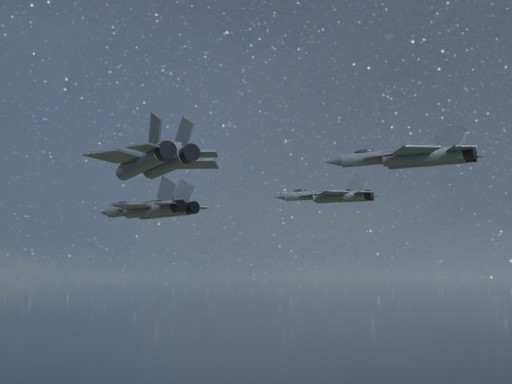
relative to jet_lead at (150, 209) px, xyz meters
The scene contains 4 objects.
jet_lead is the anchor object (origin of this frame).
jet_left 26.34m from the jet_lead, 54.92° to the left, with size 15.60×10.48×3.94m.
jet_right 22.11m from the jet_lead, 42.48° to the right, with size 19.20×12.66×4.91m.
jet_slot 35.01m from the jet_lead, ahead, with size 16.69×11.50×4.19m.
Camera 1 is at (37.46, -60.08, 145.10)m, focal length 42.00 mm.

